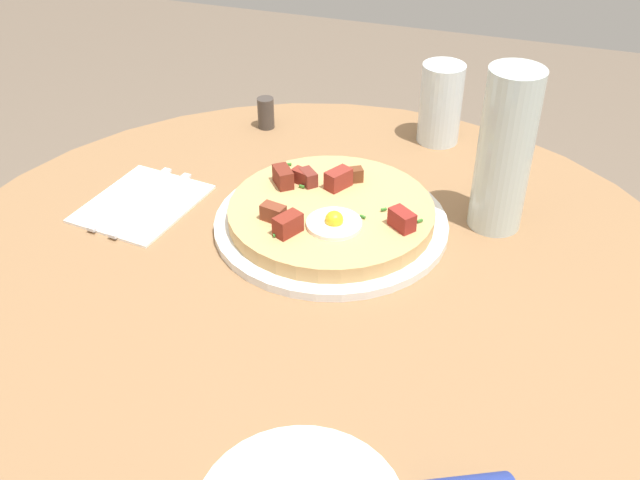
% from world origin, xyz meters
% --- Properties ---
extents(dining_table, '(1.03, 1.03, 0.74)m').
position_xyz_m(dining_table, '(0.00, 0.00, 0.57)').
color(dining_table, olive).
rests_on(dining_table, ground_plane).
extents(pizza_plate, '(0.32, 0.32, 0.01)m').
position_xyz_m(pizza_plate, '(-0.01, 0.12, 0.75)').
color(pizza_plate, white).
rests_on(pizza_plate, dining_table).
extents(breakfast_pizza, '(0.28, 0.28, 0.05)m').
position_xyz_m(breakfast_pizza, '(-0.01, 0.12, 0.77)').
color(breakfast_pizza, tan).
rests_on(breakfast_pizza, pizza_plate).
extents(napkin, '(0.16, 0.19, 0.00)m').
position_xyz_m(napkin, '(-0.28, 0.09, 0.74)').
color(napkin, white).
rests_on(napkin, dining_table).
extents(fork, '(0.04, 0.18, 0.00)m').
position_xyz_m(fork, '(-0.27, 0.09, 0.75)').
color(fork, silver).
rests_on(fork, napkin).
extents(knife, '(0.04, 0.18, 0.00)m').
position_xyz_m(knife, '(-0.30, 0.09, 0.75)').
color(knife, silver).
rests_on(knife, napkin).
extents(water_glass, '(0.07, 0.07, 0.13)m').
position_xyz_m(water_glass, '(0.08, 0.42, 0.81)').
color(water_glass, silver).
rests_on(water_glass, dining_table).
extents(water_bottle, '(0.07, 0.07, 0.23)m').
position_xyz_m(water_bottle, '(0.20, 0.20, 0.85)').
color(water_bottle, silver).
rests_on(water_bottle, dining_table).
extents(salt_shaker, '(0.03, 0.03, 0.05)m').
position_xyz_m(salt_shaker, '(0.19, 0.30, 0.77)').
color(salt_shaker, white).
rests_on(salt_shaker, dining_table).
extents(pepper_shaker, '(0.03, 0.03, 0.05)m').
position_xyz_m(pepper_shaker, '(-0.20, 0.37, 0.77)').
color(pepper_shaker, '#3F3833').
rests_on(pepper_shaker, dining_table).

